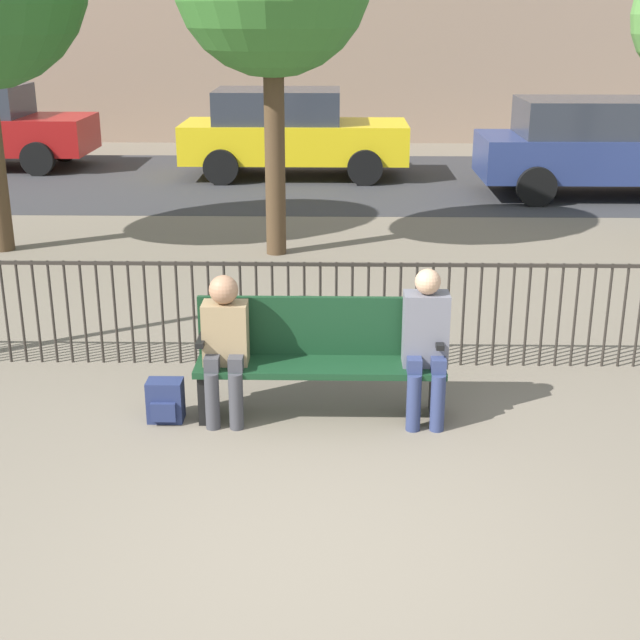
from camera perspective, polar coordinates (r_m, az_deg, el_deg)
ground_plane at (r=5.39m, az=-0.42°, el=-14.77°), size 80.00×80.00×0.00m
park_bench at (r=6.90m, az=0.01°, el=-2.14°), size 1.91×0.45×0.92m
seated_person_0 at (r=6.77m, az=-6.11°, el=-1.28°), size 0.34×0.39×1.15m
seated_person_1 at (r=6.75m, az=6.79°, el=-1.21°), size 0.34×0.39×1.21m
backpack at (r=6.99m, az=-9.87°, el=-5.14°), size 0.27×0.22×0.33m
fence_railing at (r=7.83m, az=0.04°, el=0.97°), size 9.01×0.03×0.95m
street_surface at (r=16.74m, az=0.71°, el=8.89°), size 24.00×6.00×0.01m
parked_car_0 at (r=15.96m, az=17.50°, el=10.56°), size 4.20×1.94×1.62m
parked_car_1 at (r=17.10m, az=-1.93°, el=11.95°), size 4.20×1.94×1.62m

